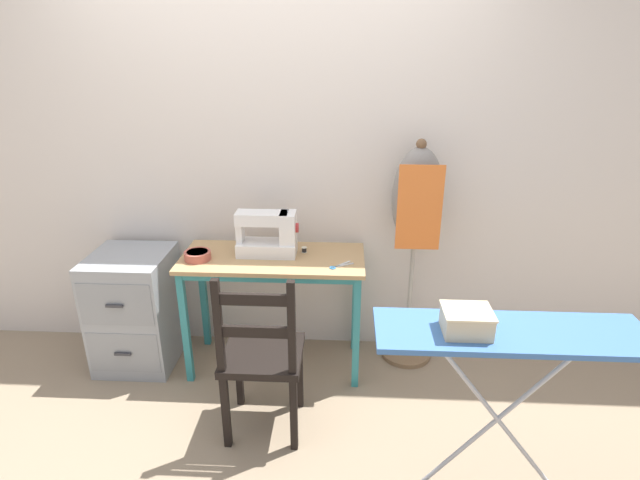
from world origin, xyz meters
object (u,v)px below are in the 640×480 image
at_px(sewing_machine, 270,235).
at_px(scissors, 338,266).
at_px(fabric_bowl, 198,255).
at_px(storage_box, 466,321).
at_px(filing_cabinet, 136,309).
at_px(thread_spool_near_machine, 304,250).
at_px(wooden_chair, 262,357).
at_px(ironing_board, 510,342).
at_px(dress_form, 416,212).

relative_size(sewing_machine, scissors, 2.64).
distance_m(sewing_machine, scissors, 0.45).
height_order(fabric_bowl, storage_box, storage_box).
bearing_deg(filing_cabinet, thread_spool_near_machine, 4.08).
xyz_separation_m(fabric_bowl, wooden_chair, (0.45, -0.52, -0.32)).
bearing_deg(scissors, thread_spool_near_machine, 136.65).
bearing_deg(ironing_board, dress_form, 103.43).
distance_m(fabric_bowl, filing_cabinet, 0.61).
height_order(thread_spool_near_machine, ironing_board, ironing_board).
height_order(dress_form, ironing_board, dress_form).
bearing_deg(thread_spool_near_machine, dress_form, 5.10).
relative_size(filing_cabinet, ironing_board, 0.68).
bearing_deg(filing_cabinet, dress_form, 4.47).
height_order(thread_spool_near_machine, wooden_chair, wooden_chair).
bearing_deg(filing_cabinet, scissors, -5.38).
distance_m(scissors, ironing_board, 1.08).
xyz_separation_m(wooden_chair, filing_cabinet, (-0.89, 0.58, -0.08)).
bearing_deg(filing_cabinet, storage_box, -28.09).
bearing_deg(storage_box, scissors, 121.89).
relative_size(filing_cabinet, dress_form, 0.52).
bearing_deg(ironing_board, scissors, 131.10).
bearing_deg(fabric_bowl, storage_box, -33.72).
bearing_deg(wooden_chair, sewing_machine, 93.26).
bearing_deg(wooden_chair, storage_box, -22.68).
distance_m(scissors, filing_cabinet, 1.33).
xyz_separation_m(wooden_chair, storage_box, (0.89, -0.37, 0.46)).
distance_m(thread_spool_near_machine, filing_cabinet, 1.13).
xyz_separation_m(fabric_bowl, ironing_board, (1.52, -0.87, 0.04)).
xyz_separation_m(wooden_chair, dress_form, (0.82, 0.71, 0.55)).
bearing_deg(storage_box, fabric_bowl, 146.28).
relative_size(dress_form, ironing_board, 1.31).
bearing_deg(wooden_chair, fabric_bowl, 130.68).
bearing_deg(sewing_machine, thread_spool_near_machine, 11.82).
height_order(wooden_chair, ironing_board, wooden_chair).
height_order(fabric_bowl, thread_spool_near_machine, fabric_bowl).
distance_m(fabric_bowl, ironing_board, 1.75).
relative_size(sewing_machine, ironing_board, 0.33).
xyz_separation_m(sewing_machine, filing_cabinet, (-0.86, -0.03, -0.50)).
relative_size(filing_cabinet, storage_box, 3.84).
height_order(sewing_machine, wooden_chair, sewing_machine).
distance_m(wooden_chair, dress_form, 1.22).
relative_size(thread_spool_near_machine, ironing_board, 0.03).
bearing_deg(fabric_bowl, wooden_chair, -49.32).
distance_m(filing_cabinet, dress_form, 1.83).
relative_size(wooden_chair, dress_form, 0.66).
xyz_separation_m(filing_cabinet, dress_form, (1.72, 0.13, 0.63)).
height_order(ironing_board, storage_box, storage_box).
height_order(thread_spool_near_machine, filing_cabinet, thread_spool_near_machine).
distance_m(dress_form, ironing_board, 1.11).
bearing_deg(dress_form, wooden_chair, -138.99).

